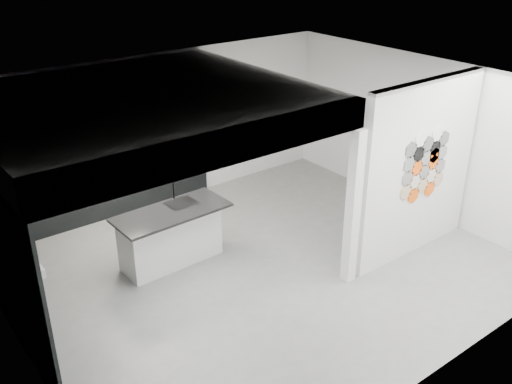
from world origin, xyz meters
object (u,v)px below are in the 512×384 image
object	(u,v)px
stockpot	(50,158)
glass_bowl	(172,133)
glass_vase	(172,131)
kitchen_island	(171,235)
utensil_cup	(48,161)
partition_panel	(419,170)
kettle	(161,133)
bottle_dark	(86,151)
wall_basin	(22,269)

from	to	relation	value
stockpot	glass_bowl	distance (m)	2.22
stockpot	glass_vase	bearing A→B (deg)	0.00
kitchen_island	stockpot	size ratio (longest dim) A/B	7.93
stockpot	utensil_cup	xyz separation A→B (m)	(-0.04, 0.00, -0.05)
partition_panel	kitchen_island	world-z (taller)	partition_panel
kettle	glass_vase	bearing A→B (deg)	6.08
kettle	bottle_dark	xyz separation A→B (m)	(-1.40, 0.00, -0.01)
partition_panel	wall_basin	xyz separation A→B (m)	(-5.46, 1.80, -0.55)
kettle	utensil_cup	distance (m)	2.03
kitchen_island	stockpot	world-z (taller)	stockpot
kitchen_island	glass_bowl	size ratio (longest dim) A/B	14.14
glass_bowl	glass_vase	bearing A→B (deg)	0.00
stockpot	kettle	xyz separation A→B (m)	(1.99, 0.00, -0.01)
partition_panel	wall_basin	bearing A→B (deg)	161.77
stockpot	glass_bowl	xyz separation A→B (m)	(2.22, 0.00, -0.05)
glass_bowl	kitchen_island	bearing A→B (deg)	-121.84
kitchen_island	glass_vase	size ratio (longest dim) A/B	13.48
wall_basin	glass_vase	xyz separation A→B (m)	(3.39, 2.07, 0.54)
bottle_dark	utensil_cup	distance (m)	0.63
partition_panel	glass_vase	distance (m)	4.39
kitchen_island	bottle_dark	xyz separation A→B (m)	(-0.47, 1.86, 0.92)
partition_panel	kitchen_island	bearing A→B (deg)	148.20
bottle_dark	kitchen_island	bearing A→B (deg)	-75.76
wall_basin	stockpot	world-z (taller)	stockpot
wall_basin	glass_bowl	world-z (taller)	glass_bowl
wall_basin	utensil_cup	bearing A→B (deg)	61.19
stockpot	bottle_dark	size ratio (longest dim) A/B	1.51
bottle_dark	glass_vase	bearing A→B (deg)	0.00
wall_basin	glass_vase	world-z (taller)	glass_vase
partition_panel	bottle_dark	xyz separation A→B (m)	(-3.70, 3.87, -0.01)
stockpot	glass_bowl	size ratio (longest dim) A/B	1.78
wall_basin	kitchen_island	distance (m)	2.27
partition_panel	wall_basin	size ratio (longest dim) A/B	4.67
bottle_dark	stockpot	bearing A→B (deg)	180.00
utensil_cup	partition_panel	bearing A→B (deg)	-41.76
wall_basin	stockpot	size ratio (longest dim) A/B	2.70
stockpot	bottle_dark	bearing A→B (deg)	0.00
kettle	glass_vase	size ratio (longest dim) A/B	1.42
stockpot	glass_bowl	bearing A→B (deg)	0.00
kitchen_island	utensil_cup	size ratio (longest dim) A/B	20.08
glass_bowl	bottle_dark	bearing A→B (deg)	180.00
wall_basin	utensil_cup	size ratio (longest dim) A/B	6.84
stockpot	kettle	bearing A→B (deg)	0.00
wall_basin	kitchen_island	world-z (taller)	kitchen_island
glass_bowl	utensil_cup	bearing A→B (deg)	180.00
partition_panel	stockpot	distance (m)	5.78
stockpot	bottle_dark	distance (m)	0.59
wall_basin	kettle	xyz separation A→B (m)	(3.17, 2.07, 0.55)
glass_vase	utensil_cup	world-z (taller)	glass_vase
partition_panel	glass_bowl	distance (m)	4.39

